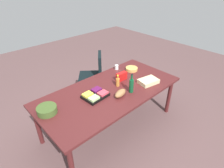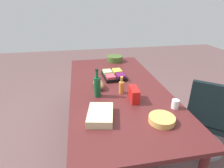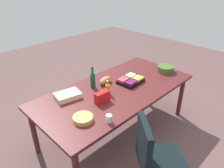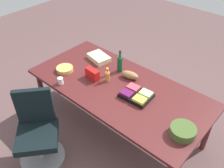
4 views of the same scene
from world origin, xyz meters
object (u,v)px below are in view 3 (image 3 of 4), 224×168
(fruit_platter, at_px, (131,80))
(wine_bottle, at_px, (93,80))
(office_chair, at_px, (156,166))
(salad_bowl, at_px, (165,69))
(sheet_cake, at_px, (68,95))
(dressing_bottle, at_px, (108,89))
(conference_table, at_px, (116,93))
(chip_bowl, at_px, (83,118))
(paper_cup, at_px, (109,118))
(bread_loaf, at_px, (105,80))
(chip_bag_red, at_px, (102,97))

(fruit_platter, relative_size, wine_bottle, 1.19)
(office_chair, xyz_separation_m, fruit_platter, (-0.70, -0.99, 0.43))
(salad_bowl, distance_m, wine_bottle, 1.28)
(sheet_cake, xyz_separation_m, dressing_bottle, (-0.44, 0.29, 0.04))
(dressing_bottle, bearing_deg, sheet_cake, -33.73)
(conference_table, xyz_separation_m, dressing_bottle, (0.18, 0.01, 0.14))
(chip_bowl, relative_size, dressing_bottle, 1.14)
(salad_bowl, relative_size, sheet_cake, 0.83)
(fruit_platter, distance_m, paper_cup, 0.98)
(bread_loaf, height_order, paper_cup, bread_loaf)
(chip_bowl, xyz_separation_m, wine_bottle, (-0.57, -0.49, 0.09))
(fruit_platter, xyz_separation_m, dressing_bottle, (0.47, -0.00, 0.04))
(chip_bag_red, xyz_separation_m, dressing_bottle, (-0.18, -0.09, 0.01))
(office_chair, xyz_separation_m, wine_bottle, (-0.21, -1.27, 0.52))
(salad_bowl, distance_m, chip_bag_red, 1.36)
(salad_bowl, height_order, sheet_cake, salad_bowl)
(conference_table, height_order, bread_loaf, bread_loaf)
(sheet_cake, xyz_separation_m, chip_bowl, (0.15, 0.51, -0.01))
(chip_bag_red, bearing_deg, paper_cup, 57.65)
(chip_bowl, bearing_deg, salad_bowl, -177.97)
(chip_bowl, bearing_deg, office_chair, 115.03)
(fruit_platter, height_order, paper_cup, paper_cup)
(sheet_cake, bearing_deg, bread_loaf, 174.89)
(salad_bowl, xyz_separation_m, fruit_platter, (0.70, -0.15, -0.01))
(chip_bag_red, height_order, dressing_bottle, dressing_bottle)
(salad_bowl, bearing_deg, sheet_cake, -15.62)
(office_chair, distance_m, paper_cup, 0.73)
(salad_bowl, xyz_separation_m, sheet_cake, (1.62, -0.45, -0.01))
(office_chair, height_order, bread_loaf, office_chair)
(fruit_platter, relative_size, chip_bowl, 1.66)
(chip_bag_red, distance_m, wine_bottle, 0.40)
(salad_bowl, bearing_deg, bread_loaf, -21.69)
(fruit_platter, relative_size, paper_cup, 4.20)
(chip_bowl, distance_m, wine_bottle, 0.76)
(conference_table, height_order, office_chair, office_chair)
(fruit_platter, bearing_deg, dressing_bottle, -0.49)
(office_chair, relative_size, salad_bowl, 3.63)
(dressing_bottle, xyz_separation_m, paper_cup, (0.41, 0.44, -0.03))
(salad_bowl, relative_size, fruit_platter, 0.70)
(bread_loaf, bearing_deg, chip_bag_red, 42.41)
(conference_table, relative_size, salad_bowl, 8.81)
(fruit_platter, relative_size, chip_bag_red, 1.89)
(salad_bowl, bearing_deg, wine_bottle, -19.75)
(sheet_cake, bearing_deg, chip_bowl, 73.46)
(sheet_cake, relative_size, wine_bottle, 1.01)
(office_chair, bearing_deg, wine_bottle, -99.22)
(sheet_cake, relative_size, bread_loaf, 1.33)
(bread_loaf, relative_size, paper_cup, 2.67)
(salad_bowl, relative_size, paper_cup, 2.95)
(paper_cup, bearing_deg, chip_bowl, -49.87)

